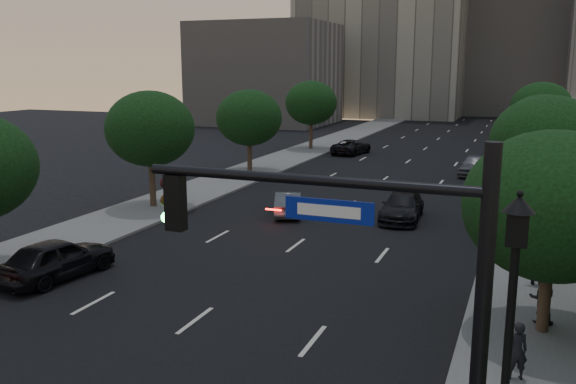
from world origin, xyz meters
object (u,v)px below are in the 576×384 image
at_px(sedan_far_left, 352,147).
at_px(street_lamp, 509,332).
at_px(sedan_mid_left, 288,203).
at_px(sedan_far_right, 475,165).
at_px(sedan_near_left, 57,258).
at_px(pedestrian_a, 517,351).
at_px(traffic_signal_mast, 403,357).
at_px(sedan_near_right, 402,206).
at_px(pedestrian_b, 542,299).
at_px(pedestrian_c, 539,262).

bearing_deg(sedan_far_left, street_lamp, 119.18).
relative_size(sedan_mid_left, sedan_far_right, 0.85).
height_order(sedan_near_left, pedestrian_a, pedestrian_a).
xyz_separation_m(street_lamp, sedan_near_left, (-16.36, 4.91, -1.83)).
xyz_separation_m(traffic_signal_mast, sedan_near_right, (-4.48, 22.96, -2.96)).
distance_m(pedestrian_a, pedestrian_b, 4.04).
distance_m(sedan_near_left, sedan_far_right, 32.15).
xyz_separation_m(street_lamp, sedan_mid_left, (-11.93, 17.75, -1.98)).
relative_size(street_lamp, pedestrian_b, 3.53).
relative_size(sedan_far_left, sedan_near_right, 1.01).
relative_size(sedan_near_left, sedan_near_right, 0.97).
height_order(sedan_near_right, pedestrian_c, pedestrian_c).
xyz_separation_m(sedan_near_left, sedan_near_right, (10.44, 14.09, -0.10)).
bearing_deg(pedestrian_b, street_lamp, 80.72).
bearing_deg(street_lamp, sedan_far_right, 95.83).
xyz_separation_m(pedestrian_a, pedestrian_b, (0.64, 3.99, 0.02)).
distance_m(sedan_far_left, pedestrian_c, 35.30).
bearing_deg(sedan_near_left, pedestrian_b, -165.53).
bearing_deg(sedan_near_right, street_lamp, -76.38).
height_order(street_lamp, sedan_near_left, street_lamp).
height_order(pedestrian_b, pedestrian_c, pedestrian_c).
xyz_separation_m(traffic_signal_mast, street_lamp, (1.44, 3.96, -1.04)).
bearing_deg(sedan_near_left, traffic_signal_mast, 157.06).
xyz_separation_m(sedan_near_left, sedan_far_right, (12.85, 29.47, -0.01)).
bearing_deg(sedan_near_left, pedestrian_a, -179.01).
relative_size(sedan_far_left, pedestrian_c, 2.81).
height_order(street_lamp, sedan_far_left, street_lamp).
relative_size(street_lamp, sedan_mid_left, 1.42).
bearing_deg(pedestrian_b, pedestrian_c, -91.08).
bearing_deg(street_lamp, pedestrian_b, 83.17).
distance_m(sedan_far_left, pedestrian_a, 41.99).
bearing_deg(sedan_near_left, sedan_near_right, -118.75).
xyz_separation_m(sedan_mid_left, sedan_near_right, (6.00, 1.25, 0.06)).
bearing_deg(sedan_mid_left, sedan_near_left, 51.04).
relative_size(street_lamp, pedestrian_a, 3.64).
height_order(traffic_signal_mast, sedan_far_right, traffic_signal_mast).
distance_m(sedan_near_left, pedestrian_a, 16.67).
xyz_separation_m(sedan_near_left, pedestrian_c, (17.11, 5.60, 0.23)).
distance_m(sedan_near_left, sedan_far_left, 37.10).
bearing_deg(pedestrian_c, street_lamp, 85.83).
height_order(sedan_mid_left, pedestrian_a, pedestrian_a).
bearing_deg(sedan_near_right, pedestrian_b, -64.48).
xyz_separation_m(sedan_near_left, sedan_far_left, (1.15, 37.09, -0.12)).
bearing_deg(pedestrian_c, sedan_mid_left, -29.84).
bearing_deg(street_lamp, traffic_signal_mast, -110.03).
bearing_deg(sedan_near_right, sedan_far_left, 108.31).
bearing_deg(street_lamp, pedestrian_a, 86.27).
relative_size(sedan_far_left, pedestrian_a, 3.21).
bearing_deg(sedan_far_right, sedan_far_left, 152.13).
xyz_separation_m(traffic_signal_mast, sedan_near_left, (-14.92, 8.87, -2.87)).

